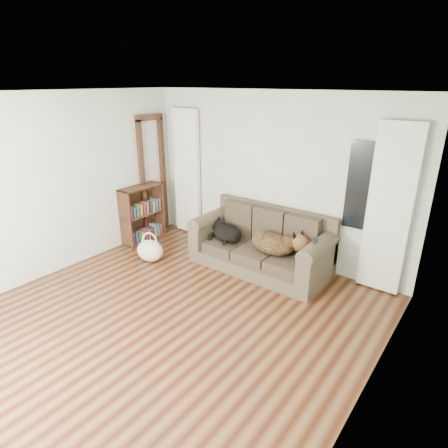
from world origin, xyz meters
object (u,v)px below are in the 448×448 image
Objects in this scene: sofa at (260,241)px; bookshelf at (143,214)px; dog_shepherd at (276,244)px; tote_bag at (150,251)px; dog_black_lab at (226,232)px.

sofa is 2.27m from bookshelf.
tote_bag is (-1.82, -0.82, -0.33)m from dog_shepherd.
tote_bag is at bearing 28.97° from dog_shepherd.
dog_shepherd is 2.55m from bookshelf.
bookshelf is at bearing -171.66° from sofa.
dog_black_lab is 0.84× the size of dog_shepherd.
dog_shepherd is at bearing 37.39° from dog_black_lab.
sofa is 4.45× the size of tote_bag.
dog_shepherd is (0.87, 0.06, 0.01)m from dog_black_lab.
bookshelf reaches higher than dog_black_lab.
dog_black_lab is at bearing 39.03° from tote_bag.
dog_black_lab is 0.87m from dog_shepherd.
bookshelf reaches higher than sofa.
sofa is 2.07× the size of bookshelf.
sofa is 1.77m from tote_bag.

